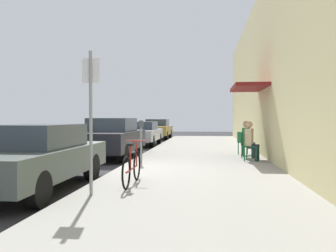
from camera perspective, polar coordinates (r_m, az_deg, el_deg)
ground_plane at (r=9.90m, az=-8.36°, el=-7.51°), size 60.00×60.00×0.00m
sidewalk_slab at (r=11.55m, az=5.14°, el=-5.93°), size 4.50×32.00×0.12m
building_facade at (r=11.79m, az=17.05°, el=9.46°), size 1.40×32.00×6.40m
parked_car_0 at (r=7.83m, az=-21.00°, el=-4.62°), size 1.80×4.40×1.38m
parked_car_1 at (r=13.48m, az=-9.11°, el=-1.86°), size 1.80×4.40×1.51m
parked_car_2 at (r=19.44m, az=-4.32°, el=-1.13°), size 1.80×4.40×1.32m
parked_car_3 at (r=25.66m, az=-1.73°, el=-0.44°), size 1.80×4.40×1.44m
parking_meter at (r=10.93m, az=-4.41°, el=-1.99°), size 0.12×0.10×1.32m
street_sign at (r=6.47m, az=-12.46°, el=2.41°), size 0.32×0.06×2.60m
bicycle_0 at (r=7.40m, az=-5.89°, el=-6.73°), size 0.46×1.71×0.90m
cafe_chair_0 at (r=11.73m, az=13.06°, el=-3.08°), size 0.55×0.55×0.87m
seated_patron_0 at (r=11.71m, az=13.35°, el=-2.15°), size 0.51×0.46×1.29m
cafe_chair_1 at (r=12.66m, az=12.56°, el=-2.76°), size 0.54×0.54×0.87m
seated_patron_1 at (r=12.64m, az=12.83°, el=-1.90°), size 0.49×0.44×1.29m
cafe_chair_2 at (r=13.59m, az=12.13°, el=-2.49°), size 0.56×0.56×0.87m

